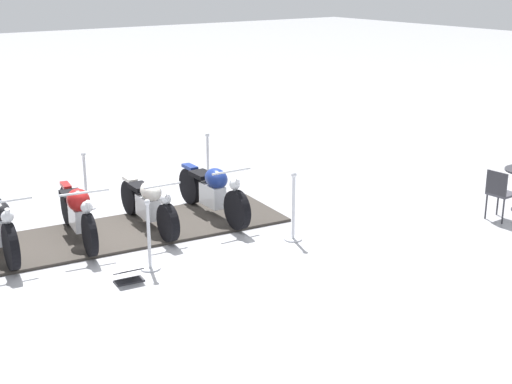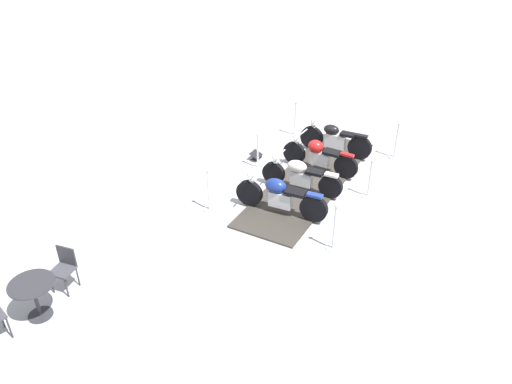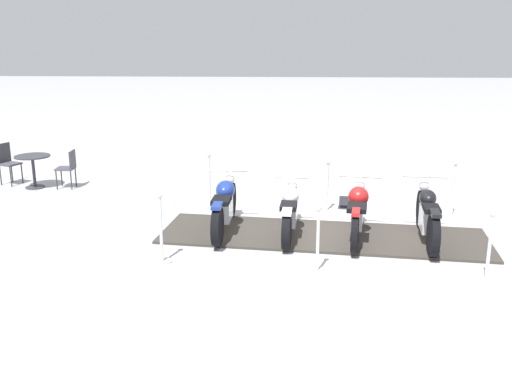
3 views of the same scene
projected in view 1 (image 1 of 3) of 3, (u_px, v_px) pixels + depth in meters
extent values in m
plane|color=#B2B2B7|center=(115.00, 235.00, 11.87)|extent=(80.00, 80.00, 0.00)
cube|color=#38332D|center=(115.00, 234.00, 11.86)|extent=(2.30, 5.91, 0.05)
cylinder|color=black|center=(11.00, 247.00, 10.32)|extent=(0.70, 0.19, 0.69)
cube|color=silver|center=(0.00, 228.00, 10.91)|extent=(0.61, 0.28, 0.41)
ellipsoid|color=black|center=(0.00, 210.00, 10.69)|extent=(0.48, 0.33, 0.29)
cylinder|color=silver|center=(8.00, 226.00, 10.28)|extent=(0.26, 0.09, 0.59)
cylinder|color=silver|center=(4.00, 201.00, 10.23)|extent=(0.11, 0.77, 0.04)
sphere|color=silver|center=(7.00, 217.00, 10.21)|extent=(0.18, 0.18, 0.18)
cylinder|color=black|center=(90.00, 235.00, 10.82)|extent=(0.66, 0.21, 0.66)
cylinder|color=black|center=(67.00, 206.00, 12.14)|extent=(0.66, 0.21, 0.66)
cube|color=silver|center=(78.00, 218.00, 11.47)|extent=(0.57, 0.28, 0.36)
ellipsoid|color=#AD1919|center=(78.00, 200.00, 11.26)|extent=(0.48, 0.42, 0.36)
cube|color=black|center=(72.00, 195.00, 11.69)|extent=(0.52, 0.39, 0.08)
cube|color=#AD1919|center=(66.00, 185.00, 12.04)|extent=(0.38, 0.18, 0.06)
cylinder|color=silver|center=(87.00, 216.00, 10.81)|extent=(0.33, 0.12, 0.56)
cylinder|color=silver|center=(84.00, 193.00, 10.78)|extent=(0.16, 0.75, 0.04)
sphere|color=silver|center=(87.00, 207.00, 10.75)|extent=(0.18, 0.18, 0.18)
cylinder|color=black|center=(168.00, 223.00, 11.40)|extent=(0.61, 0.18, 0.61)
cylinder|color=black|center=(131.00, 197.00, 12.67)|extent=(0.61, 0.18, 0.61)
cube|color=silver|center=(148.00, 207.00, 12.03)|extent=(0.56, 0.28, 0.36)
ellipsoid|color=silver|center=(151.00, 191.00, 11.82)|extent=(0.53, 0.35, 0.31)
cube|color=black|center=(140.00, 187.00, 12.23)|extent=(0.46, 0.31, 0.08)
cube|color=silver|center=(130.00, 179.00, 12.57)|extent=(0.34, 0.19, 0.06)
cylinder|color=silver|center=(165.00, 206.00, 11.39)|extent=(0.31, 0.09, 0.51)
cylinder|color=silver|center=(162.00, 185.00, 11.37)|extent=(0.08, 0.61, 0.04)
sphere|color=silver|center=(165.00, 199.00, 11.34)|extent=(0.18, 0.18, 0.18)
cylinder|color=black|center=(237.00, 210.00, 11.92)|extent=(0.67, 0.16, 0.66)
cylinder|color=black|center=(190.00, 186.00, 13.24)|extent=(0.67, 0.16, 0.66)
cube|color=silver|center=(213.00, 195.00, 12.57)|extent=(0.57, 0.26, 0.38)
ellipsoid|color=navy|center=(216.00, 178.00, 12.36)|extent=(0.54, 0.37, 0.34)
cube|color=black|center=(202.00, 175.00, 12.77)|extent=(0.49, 0.33, 0.08)
cube|color=navy|center=(190.00, 167.00, 13.13)|extent=(0.37, 0.17, 0.06)
cylinder|color=silver|center=(234.00, 192.00, 11.91)|extent=(0.32, 0.08, 0.56)
cylinder|color=silver|center=(231.00, 171.00, 11.87)|extent=(0.07, 0.73, 0.04)
sphere|color=silver|center=(235.00, 184.00, 11.85)|extent=(0.18, 0.18, 0.18)
cylinder|color=silver|center=(293.00, 239.00, 11.67)|extent=(0.29, 0.29, 0.03)
cylinder|color=silver|center=(293.00, 208.00, 11.51)|extent=(0.05, 0.05, 1.03)
sphere|color=silver|center=(294.00, 175.00, 11.35)|extent=(0.09, 0.09, 0.09)
cylinder|color=silver|center=(87.00, 208.00, 13.19)|extent=(0.32, 0.32, 0.03)
cylinder|color=silver|center=(85.00, 182.00, 13.05)|extent=(0.05, 0.05, 0.96)
sphere|color=silver|center=(83.00, 154.00, 12.89)|extent=(0.09, 0.09, 0.09)
cylinder|color=silver|center=(150.00, 268.00, 10.53)|extent=(0.30, 0.30, 0.03)
cylinder|color=silver|center=(149.00, 236.00, 10.39)|extent=(0.05, 0.05, 0.96)
sphere|color=silver|center=(147.00, 202.00, 10.23)|extent=(0.09, 0.09, 0.09)
cylinder|color=silver|center=(208.00, 189.00, 14.33)|extent=(0.30, 0.30, 0.03)
cylinder|color=silver|center=(208.00, 163.00, 14.17)|extent=(0.05, 0.05, 1.04)
sphere|color=silver|center=(207.00, 135.00, 14.00)|extent=(0.09, 0.09, 0.09)
cube|color=#333338|center=(129.00, 281.00, 10.10)|extent=(0.24, 0.43, 0.02)
cube|color=black|center=(128.00, 272.00, 10.05)|extent=(0.31, 0.40, 0.14)
cylinder|color=#2D2D33|center=(498.00, 203.00, 12.79)|extent=(0.03, 0.03, 0.45)
cylinder|color=#2D2D33|center=(486.00, 206.00, 12.59)|extent=(0.03, 0.03, 0.45)
cylinder|color=#2D2D33|center=(503.00, 211.00, 12.33)|extent=(0.03, 0.03, 0.45)
cube|color=#3F3F47|center=(502.00, 194.00, 12.49)|extent=(0.42, 0.42, 0.04)
cube|color=#2D2D33|center=(497.00, 183.00, 12.31)|extent=(0.40, 0.05, 0.40)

